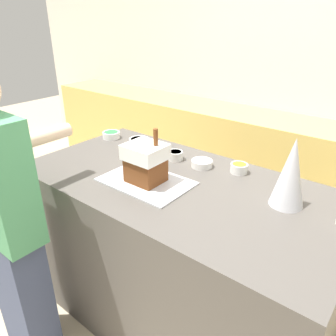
% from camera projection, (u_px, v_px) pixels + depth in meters
% --- Properties ---
extents(ground_plane, '(12.00, 12.00, 0.00)m').
position_uv_depth(ground_plane, '(175.00, 311.00, 2.14)').
color(ground_plane, '#C6B28E').
extents(wall_back, '(8.00, 0.05, 2.60)m').
position_uv_depth(wall_back, '(309.00, 69.00, 2.99)').
color(wall_back, white).
rests_on(wall_back, ground_plane).
extents(back_cabinet_block, '(6.00, 0.60, 0.89)m').
position_uv_depth(back_cabinet_block, '(281.00, 166.00, 3.12)').
color(back_cabinet_block, '#DBBC60').
rests_on(back_cabinet_block, ground_plane).
extents(kitchen_island, '(1.74, 0.90, 0.95)m').
position_uv_depth(kitchen_island, '(176.00, 253.00, 1.93)').
color(kitchen_island, '#514C47').
rests_on(kitchen_island, ground_plane).
extents(baking_tray, '(0.46, 0.32, 0.01)m').
position_uv_depth(baking_tray, '(146.00, 181.00, 1.72)').
color(baking_tray, silver).
rests_on(baking_tray, kitchen_island).
extents(gingerbread_house, '(0.20, 0.18, 0.29)m').
position_uv_depth(gingerbread_house, '(146.00, 162.00, 1.67)').
color(gingerbread_house, brown).
rests_on(gingerbread_house, baking_tray).
extents(decorative_tree, '(0.16, 0.16, 0.33)m').
position_uv_depth(decorative_tree, '(291.00, 173.00, 1.45)').
color(decorative_tree, silver).
rests_on(decorative_tree, kitchen_island).
extents(candy_bowl_behind_tray, '(0.12, 0.12, 0.04)m').
position_uv_depth(candy_bowl_behind_tray, '(203.00, 163.00, 1.88)').
color(candy_bowl_behind_tray, white).
rests_on(candy_bowl_behind_tray, kitchen_island).
extents(candy_bowl_near_tray_left, '(0.09, 0.09, 0.05)m').
position_uv_depth(candy_bowl_near_tray_left, '(175.00, 155.00, 1.98)').
color(candy_bowl_near_tray_left, silver).
rests_on(candy_bowl_near_tray_left, kitchen_island).
extents(candy_bowl_center_rear, '(0.12, 0.12, 0.05)m').
position_uv_depth(candy_bowl_center_rear, '(111.00, 135.00, 2.32)').
color(candy_bowl_center_rear, white).
rests_on(candy_bowl_center_rear, kitchen_island).
extents(candy_bowl_far_right, '(0.13, 0.13, 0.05)m').
position_uv_depth(candy_bowl_far_right, '(139.00, 142.00, 2.18)').
color(candy_bowl_far_right, silver).
rests_on(candy_bowl_far_right, kitchen_island).
extents(candy_bowl_near_tray_right, '(0.10, 0.10, 0.05)m').
position_uv_depth(candy_bowl_near_tray_right, '(239.00, 168.00, 1.81)').
color(candy_bowl_near_tray_right, white).
rests_on(candy_bowl_near_tray_right, kitchen_island).
extents(person, '(0.42, 0.52, 1.58)m').
position_uv_depth(person, '(8.00, 226.00, 1.60)').
color(person, '#424C6B').
rests_on(person, ground_plane).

